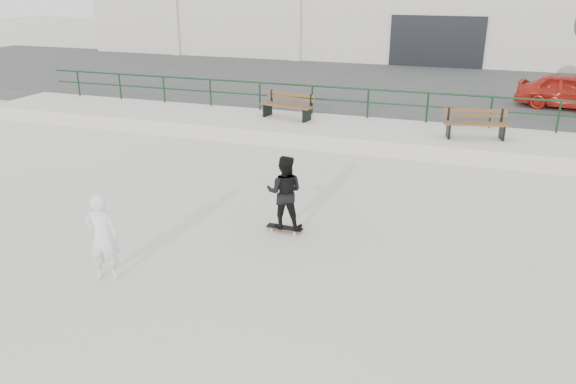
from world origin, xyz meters
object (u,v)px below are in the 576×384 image
at_px(bench_right, 475,124).
at_px(seated_skater, 103,237).
at_px(skateboard, 285,228).
at_px(red_car, 571,91).
at_px(standing_skater, 285,192).
at_px(bench_left, 288,106).

distance_m(bench_right, seated_skater, 11.73).
bearing_deg(skateboard, bench_right, 65.56).
relative_size(red_car, standing_skater, 2.39).
bearing_deg(bench_left, red_car, 39.74).
height_order(bench_left, standing_skater, standing_skater).
bearing_deg(red_car, standing_skater, 162.07).
height_order(bench_right, seated_skater, seated_skater).
relative_size(skateboard, standing_skater, 0.50).
relative_size(bench_left, standing_skater, 1.25).
bearing_deg(seated_skater, skateboard, -145.67).
bearing_deg(standing_skater, red_car, -127.04).
xyz_separation_m(bench_left, bench_right, (6.18, -0.55, -0.00)).
distance_m(red_car, skateboard, 14.41).
distance_m(red_car, seated_skater, 18.05).
height_order(bench_left, seated_skater, seated_skater).
bearing_deg(bench_right, red_car, 47.91).
relative_size(bench_left, seated_skater, 1.23).
xyz_separation_m(skateboard, seated_skater, (-2.33, -2.92, 0.73)).
bearing_deg(red_car, bench_left, 127.61).
relative_size(standing_skater, seated_skater, 0.98).
xyz_separation_m(red_car, seated_skater, (-9.03, -15.63, -0.34)).
distance_m(bench_left, skateboard, 8.28).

